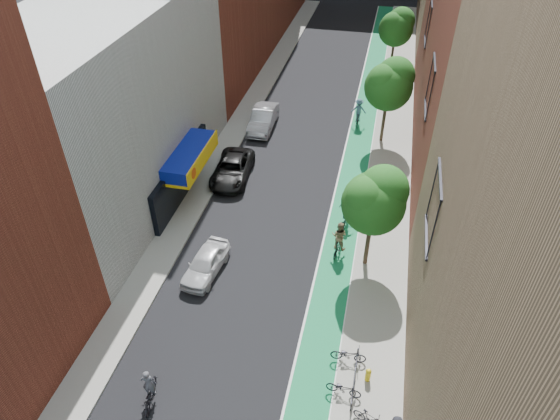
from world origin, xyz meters
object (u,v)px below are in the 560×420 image
Objects in this scene: cyclist_lead at (150,392)px; cyclist_lane_near at (339,240)px; fire_hydrant at (368,374)px; parked_car_black at (232,169)px; cyclist_lane_mid at (346,214)px; parked_car_white at (206,263)px; cyclist_lane_far at (358,113)px; parked_car_silver at (263,119)px.

cyclist_lead is 13.01m from cyclist_lane_near.
parked_car_black is at bearing 126.85° from fire_hydrant.
cyclist_lead is 15.49m from cyclist_lane_mid.
parked_car_black is at bearing 103.88° from parked_car_white.
cyclist_lane_near is at bearing 90.83° from cyclist_lane_far.
cyclist_lead is (0.26, -7.96, -0.03)m from parked_car_white.
parked_car_white reaches higher than fire_hydrant.
cyclist_lane_mid is 0.90× the size of cyclist_lane_far.
cyclist_lane_far reaches higher than cyclist_lane_near.
parked_car_black is at bearing -96.84° from cyclist_lead.
parked_car_white is 5.30× the size of fire_hydrant.
parked_car_black is at bearing -26.77° from cyclist_lane_near.
fire_hydrant is at bearing -66.08° from parked_car_silver.
cyclist_lane_far reaches higher than cyclist_lane_mid.
parked_car_silver is (-0.94, 16.69, 0.14)m from parked_car_white.
cyclist_lane_far is (-0.44, 15.86, 0.05)m from cyclist_lane_near.
fire_hydrant is at bearing 116.02° from cyclist_lane_near.
parked_car_black is 2.35× the size of cyclist_lane_near.
cyclist_lead is at bearing -88.41° from parked_car_black.
fire_hydrant is (10.32, -21.67, -0.27)m from parked_car_silver.
parked_car_white is at bearing -85.63° from parked_car_black.
parked_car_black is 17.79m from fire_hydrant.
cyclist_lane_far reaches higher than cyclist_lead.
parked_car_silver is 2.48× the size of cyclist_lead.
cyclist_lane_mid reaches higher than cyclist_lead.
cyclist_lane_far reaches higher than fire_hydrant.
parked_car_black is 2.33× the size of cyclist_lane_far.
cyclist_lead is (1.55, -17.21, -0.07)m from parked_car_black.
fire_hydrant is at bearing -22.01° from parked_car_white.
cyclist_lane_near is (6.70, 11.15, 0.31)m from cyclist_lead.
parked_car_silver is at bearing -47.39° from cyclist_lane_mid.
cyclist_lane_near is 15.87m from cyclist_lane_far.
parked_car_black is 2.60× the size of cyclist_lane_mid.
parked_car_silver is at bearing 115.46° from fire_hydrant.
cyclist_lane_near is (8.25, -6.06, 0.24)m from parked_car_black.
parked_car_black is 10.24m from cyclist_lane_near.
fire_hydrant is (9.38, -4.98, -0.13)m from parked_car_white.
cyclist_lane_mid is (8.37, -3.30, 0.01)m from parked_car_black.
fire_hydrant is at bearing 107.68° from cyclist_lane_mid.
cyclist_lane_near reaches higher than cyclist_lead.
parked_car_silver is 24.68m from cyclist_lead.
parked_car_white is 1.99× the size of cyclist_lane_mid.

